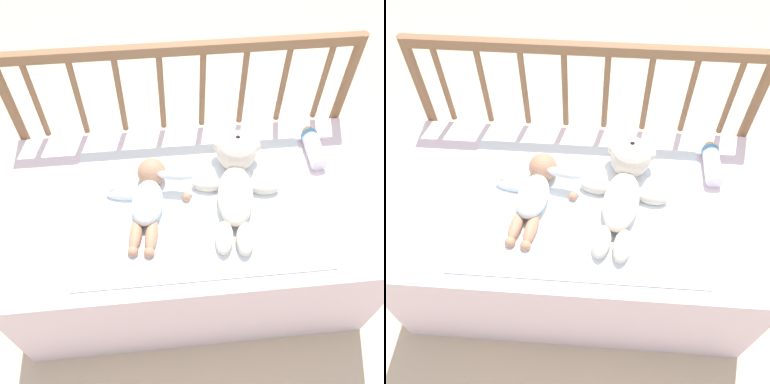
% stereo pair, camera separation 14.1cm
% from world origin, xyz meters
% --- Properties ---
extents(ground_plane, '(12.00, 12.00, 0.00)m').
position_xyz_m(ground_plane, '(0.00, 0.00, 0.00)').
color(ground_plane, '#C6B293').
extents(crib_mattress, '(1.26, 0.69, 0.48)m').
position_xyz_m(crib_mattress, '(0.00, 0.00, 0.24)').
color(crib_mattress, silver).
rests_on(crib_mattress, ground_plane).
extents(crib_rail, '(1.26, 0.04, 0.84)m').
position_xyz_m(crib_rail, '(0.00, 0.37, 0.60)').
color(crib_rail, brown).
rests_on(crib_rail, ground_plane).
extents(blanket, '(0.81, 0.55, 0.01)m').
position_xyz_m(blanket, '(0.01, -0.02, 0.48)').
color(blanket, white).
rests_on(blanket, crib_mattress).
extents(teddy_bear, '(0.31, 0.47, 0.15)m').
position_xyz_m(teddy_bear, '(0.16, 0.05, 0.54)').
color(teddy_bear, silver).
rests_on(teddy_bear, crib_mattress).
extents(baby, '(0.31, 0.36, 0.10)m').
position_xyz_m(baby, '(-0.15, 0.00, 0.52)').
color(baby, white).
rests_on(baby, crib_mattress).
extents(baby_bottle, '(0.06, 0.19, 0.06)m').
position_xyz_m(baby_bottle, '(0.47, 0.18, 0.51)').
color(baby_bottle, white).
rests_on(baby_bottle, crib_mattress).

